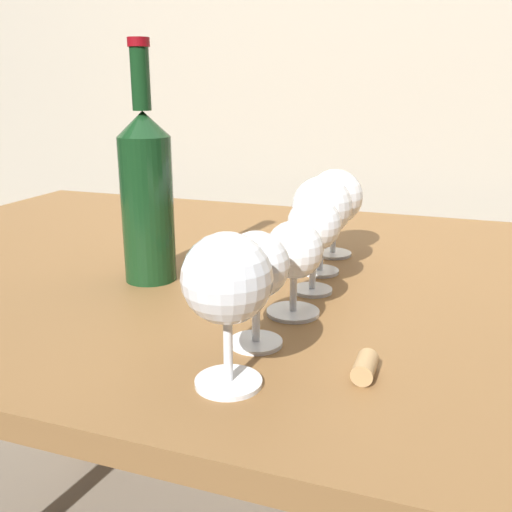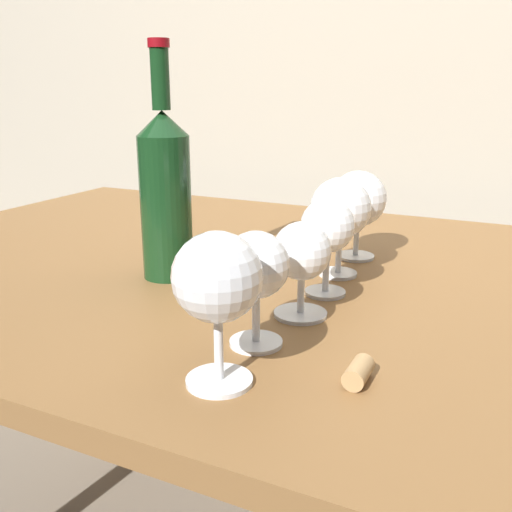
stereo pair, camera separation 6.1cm
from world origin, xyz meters
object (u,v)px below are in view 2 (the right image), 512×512
Objects in this scene: wine_glass_amber at (358,200)px; cork at (358,372)px; wine_glass_cabernet at (302,255)px; wine_bottle at (165,191)px; wine_glass_port at (217,282)px; wine_glass_pinot at (256,268)px; wine_glass_chardonnay at (328,228)px; wine_glass_rose at (340,210)px.

wine_glass_amber is 3.47× the size of cork.
wine_bottle is (-0.24, 0.06, 0.05)m from wine_glass_cabernet.
wine_glass_port is 0.19m from wine_glass_cabernet.
wine_glass_port reaches higher than cork.
wine_glass_pinot is 0.37m from wine_glass_amber.
wine_glass_pinot is 0.89× the size of wine_glass_amber.
cork is at bearing -63.61° from wine_glass_chardonnay.
wine_glass_rose is at bearing 96.45° from wine_glass_chardonnay.
cork is at bearing -28.98° from wine_bottle.
cork is (0.11, -0.13, -0.07)m from wine_glass_cabernet.
wine_glass_chardonnay reaches higher than wine_glass_pinot.
wine_glass_pinot is 0.87× the size of wine_glass_rose.
wine_bottle is at bearing 151.02° from cork.
wine_bottle is at bearing -153.55° from wine_glass_rose.
wine_glass_port is 1.13× the size of wine_glass_chardonnay.
wine_glass_chardonnay is at bearing -83.55° from wine_glass_rose.
wine_glass_port is at bearing -90.33° from wine_glass_rose.
wine_glass_cabernet is 0.83× the size of wine_glass_amber.
wine_glass_pinot is 0.97× the size of wine_glass_chardonnay.
wine_glass_amber reaches higher than cork.
wine_glass_pinot is 0.15m from cork.
wine_glass_port reaches higher than wine_glass_cabernet.
wine_glass_amber reaches higher than wine_glass_cabernet.
wine_glass_amber is (0.00, 0.47, -0.01)m from wine_glass_port.
wine_glass_chardonnay is at bearing 88.29° from wine_glass_cabernet.
wine_glass_pinot reaches higher than wine_glass_cabernet.
wine_glass_amber is 0.31m from wine_bottle.
wine_glass_rose is at bearing 88.52° from wine_glass_pinot.
wine_glass_pinot is 1.08× the size of wine_glass_cabernet.
wine_glass_rose is at bearing -89.06° from wine_glass_amber.
wine_glass_amber is 0.43× the size of wine_bottle.
wine_glass_port is 3.60× the size of cork.
wine_glass_cabernet is at bearing -14.19° from wine_bottle.
wine_glass_port is 0.09m from wine_glass_pinot.
wine_bottle is at bearing -136.68° from wine_glass_amber.
wine_glass_amber is at bearing 93.49° from wine_glass_chardonnay.
wine_glass_chardonnay is 0.24m from wine_bottle.
wine_glass_rose is at bearing 89.67° from wine_glass_port.
wine_glass_cabernet is 0.25m from wine_bottle.
wine_glass_port is at bearing -47.94° from wine_bottle.
wine_glass_chardonnay is at bearing 87.56° from wine_glass_port.
cork is at bearing -73.48° from wine_glass_amber.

